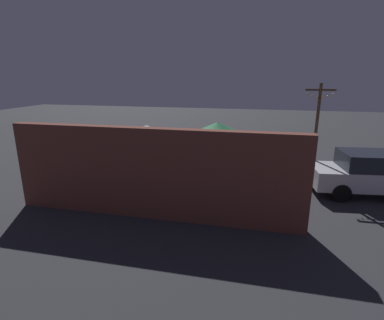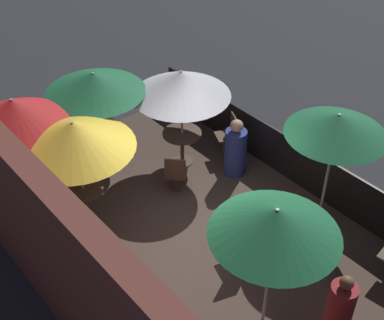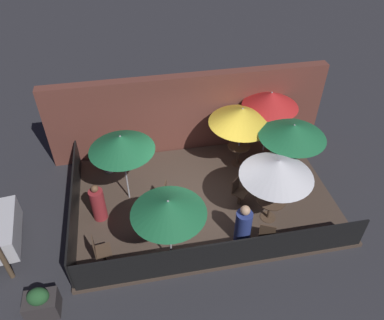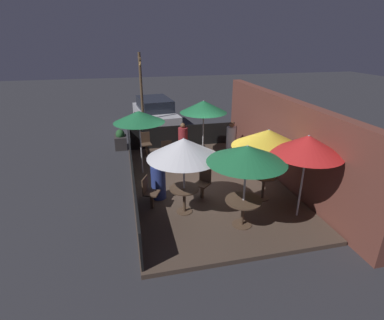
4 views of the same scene
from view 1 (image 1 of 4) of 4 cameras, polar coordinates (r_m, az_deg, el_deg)
name	(u,v)px [view 1 (image 1 of 4)]	position (r m, az deg, el deg)	size (l,w,h in m)	color
ground_plane	(176,187)	(12.03, -3.01, -5.14)	(60.00, 60.00, 0.00)	#2D2D33
patio_deck	(176,185)	(12.01, -3.01, -4.87)	(7.56, 4.87, 0.12)	#47382D
building_wall	(152,174)	(9.17, -7.69, -2.64)	(9.16, 0.36, 2.83)	brown
fence_front	(190,157)	(14.04, -0.38, 0.52)	(7.36, 0.05, 0.95)	black
fence_side_left	(274,180)	(11.42, 15.31, -3.67)	(0.05, 4.67, 0.95)	black
patio_umbrella_0	(126,143)	(10.70, -12.38, 3.18)	(2.03, 2.03, 2.15)	#B2B2B7
patio_umbrella_1	(146,131)	(12.98, -8.66, 5.45)	(1.92, 1.92, 2.15)	#B2B2B7
patio_umbrella_2	(111,134)	(12.18, -15.13, 4.82)	(1.92, 1.92, 2.18)	#B2B2B7
patio_umbrella_3	(233,138)	(10.58, 7.86, 4.15)	(1.80, 1.80, 2.29)	#B2B2B7
patio_umbrella_4	(217,127)	(13.11, 4.84, 6.36)	(1.73, 1.73, 2.24)	#B2B2B7
patio_umbrella_5	(90,141)	(10.75, -18.80, 3.47)	(1.79, 1.79, 2.29)	#B2B2B7
dining_table_0	(129,178)	(11.06, -11.98, -3.46)	(0.73, 0.73, 0.76)	#4C3828
dining_table_1	(148,160)	(13.27, -8.43, -0.08)	(0.80, 0.80, 0.74)	#4C3828
dining_table_2	(114,168)	(12.51, -14.69, -1.41)	(0.92, 0.92, 0.73)	#4C3828
patio_chair_0	(256,165)	(13.05, 12.01, -0.86)	(0.45, 0.45, 0.93)	#4C3828
patio_chair_1	(225,167)	(12.46, 6.24, -1.40)	(0.40, 0.40, 0.93)	#4C3828
patio_chair_2	(157,168)	(12.41, -6.61, -1.55)	(0.57, 0.57, 0.91)	#4C3828
patio_chair_3	(204,172)	(11.75, 2.33, -2.36)	(0.51, 0.51, 0.94)	#4C3828
patio_chair_4	(163,157)	(13.98, -5.47, 0.55)	(0.53, 0.53, 0.94)	#4C3828
patron_0	(256,175)	(11.55, 12.05, -2.86)	(0.56, 0.56, 1.23)	maroon
patron_1	(245,194)	(9.66, 9.99, -6.47)	(0.55, 0.55, 1.24)	silver
patron_2	(172,159)	(13.51, -3.74, 0.25)	(0.60, 0.60, 1.27)	navy
planter_box	(286,165)	(14.14, 17.50, -1.00)	(0.74, 0.52, 0.87)	#332D2D
light_post	(316,130)	(12.78, 22.56, 5.36)	(1.10, 0.12, 4.02)	brown
parked_car_0	(374,173)	(12.86, 31.39, -2.13)	(4.57, 2.19, 1.62)	silver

